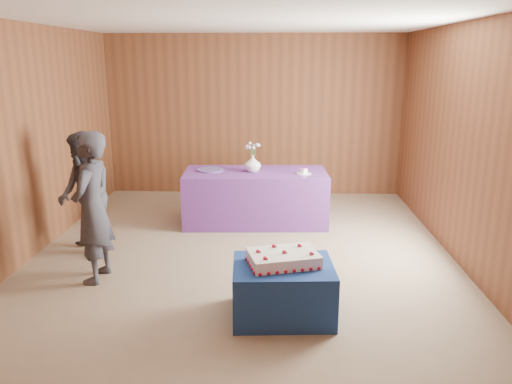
# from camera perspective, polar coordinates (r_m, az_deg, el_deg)

# --- Properties ---
(ground) EXTENTS (6.00, 6.00, 0.00)m
(ground) POSITION_cam_1_polar(r_m,az_deg,el_deg) (5.98, -1.59, -7.52)
(ground) COLOR gray
(ground) RESTS_ON ground
(room_shell) EXTENTS (5.04, 6.04, 2.72)m
(room_shell) POSITION_cam_1_polar(r_m,az_deg,el_deg) (5.55, -1.72, 9.95)
(room_shell) COLOR brown
(room_shell) RESTS_ON ground
(cake_table) EXTENTS (0.94, 0.76, 0.50)m
(cake_table) POSITION_cam_1_polar(r_m,az_deg,el_deg) (4.63, 3.09, -11.15)
(cake_table) COLOR navy
(cake_table) RESTS_ON ground
(serving_table) EXTENTS (2.04, 0.99, 0.75)m
(serving_table) POSITION_cam_1_polar(r_m,az_deg,el_deg) (7.12, -0.06, -0.60)
(serving_table) COLOR #703797
(serving_table) RESTS_ON ground
(sheet_cake) EXTENTS (0.73, 0.59, 0.15)m
(sheet_cake) POSITION_cam_1_polar(r_m,az_deg,el_deg) (4.53, 3.15, -7.56)
(sheet_cake) COLOR white
(sheet_cake) RESTS_ON cake_table
(vase) EXTENTS (0.23, 0.23, 0.23)m
(vase) POSITION_cam_1_polar(r_m,az_deg,el_deg) (7.01, -0.37, 3.28)
(vase) COLOR white
(vase) RESTS_ON serving_table
(flower_spray) EXTENTS (0.21, 0.21, 0.16)m
(flower_spray) POSITION_cam_1_polar(r_m,az_deg,el_deg) (6.96, -0.38, 5.31)
(flower_spray) COLOR #245C28
(flower_spray) RESTS_ON vase
(platter) EXTENTS (0.42, 0.42, 0.02)m
(platter) POSITION_cam_1_polar(r_m,az_deg,el_deg) (7.13, -5.26, 2.54)
(platter) COLOR #5B4C99
(platter) RESTS_ON serving_table
(plate) EXTENTS (0.27, 0.27, 0.01)m
(plate) POSITION_cam_1_polar(r_m,az_deg,el_deg) (6.92, 5.49, 2.12)
(plate) COLOR white
(plate) RESTS_ON serving_table
(cake_slice) EXTENTS (0.10, 0.10, 0.09)m
(cake_slice) POSITION_cam_1_polar(r_m,az_deg,el_deg) (6.91, 5.50, 2.44)
(cake_slice) COLOR white
(cake_slice) RESTS_ON plate
(knife) EXTENTS (0.26, 0.09, 0.00)m
(knife) POSITION_cam_1_polar(r_m,az_deg,el_deg) (6.74, 6.24, 1.72)
(knife) COLOR silver
(knife) RESTS_ON serving_table
(guest_left) EXTENTS (0.40, 0.59, 1.59)m
(guest_left) POSITION_cam_1_polar(r_m,az_deg,el_deg) (5.43, -18.23, -1.75)
(guest_left) COLOR #34343D
(guest_left) RESTS_ON ground
(guest_right) EXTENTS (0.89, 0.91, 1.48)m
(guest_right) POSITION_cam_1_polar(r_m,az_deg,el_deg) (6.20, -18.97, -0.29)
(guest_right) COLOR #373842
(guest_right) RESTS_ON ground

